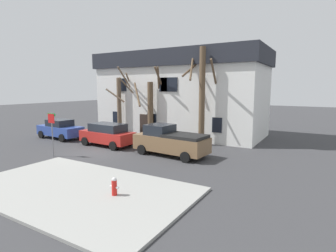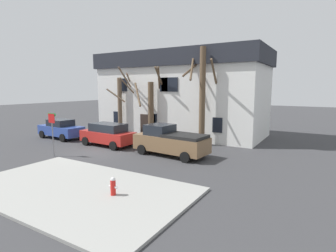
{
  "view_description": "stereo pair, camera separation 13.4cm",
  "coord_description": "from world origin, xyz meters",
  "px_view_note": "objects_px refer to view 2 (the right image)",
  "views": [
    {
      "loc": [
        13.65,
        -13.19,
        4.53
      ],
      "look_at": [
        4.67,
        2.13,
        1.97
      ],
      "focal_mm": 28.5,
      "sensor_mm": 36.0,
      "label": 1
    },
    {
      "loc": [
        13.77,
        -13.12,
        4.53
      ],
      "look_at": [
        4.67,
        2.13,
        1.97
      ],
      "focal_mm": 28.5,
      "sensor_mm": 36.0,
      "label": 2
    }
  ],
  "objects_px": {
    "building_main": "(181,93)",
    "tree_bare_far": "(202,94)",
    "tree_bare_mid": "(152,105)",
    "car_red_wagon": "(108,134)",
    "tree_bare_near": "(121,103)",
    "fire_hydrant": "(113,186)",
    "pickup_truck_brown": "(170,141)",
    "car_blue_sedan": "(61,129)",
    "street_sign_pole": "(52,126)"
  },
  "relations": [
    {
      "from": "car_red_wagon",
      "to": "fire_hydrant",
      "type": "relative_size",
      "value": 6.03
    },
    {
      "from": "building_main",
      "to": "car_blue_sedan",
      "type": "xyz_separation_m",
      "value": [
        -7.99,
        -7.95,
        -3.13
      ]
    },
    {
      "from": "building_main",
      "to": "tree_bare_far",
      "type": "relative_size",
      "value": 2.12
    },
    {
      "from": "building_main",
      "to": "car_red_wagon",
      "type": "xyz_separation_m",
      "value": [
        -2.17,
        -8.1,
        -3.07
      ]
    },
    {
      "from": "tree_bare_far",
      "to": "fire_hydrant",
      "type": "distance_m",
      "value": 11.96
    },
    {
      "from": "pickup_truck_brown",
      "to": "building_main",
      "type": "bearing_deg",
      "value": 113.47
    },
    {
      "from": "building_main",
      "to": "street_sign_pole",
      "type": "relative_size",
      "value": 5.61
    },
    {
      "from": "tree_bare_far",
      "to": "fire_hydrant",
      "type": "xyz_separation_m",
      "value": [
        1.06,
        -11.37,
        -3.54
      ]
    },
    {
      "from": "tree_bare_mid",
      "to": "street_sign_pole",
      "type": "height_order",
      "value": "tree_bare_mid"
    },
    {
      "from": "fire_hydrant",
      "to": "street_sign_pole",
      "type": "distance_m",
      "value": 8.71
    },
    {
      "from": "pickup_truck_brown",
      "to": "car_blue_sedan",
      "type": "bearing_deg",
      "value": 178.99
    },
    {
      "from": "tree_bare_near",
      "to": "pickup_truck_brown",
      "type": "height_order",
      "value": "tree_bare_near"
    },
    {
      "from": "pickup_truck_brown",
      "to": "street_sign_pole",
      "type": "relative_size",
      "value": 1.82
    },
    {
      "from": "tree_bare_mid",
      "to": "tree_bare_far",
      "type": "height_order",
      "value": "tree_bare_far"
    },
    {
      "from": "tree_bare_far",
      "to": "street_sign_pole",
      "type": "distance_m",
      "value": 11.04
    },
    {
      "from": "tree_bare_mid",
      "to": "tree_bare_far",
      "type": "xyz_separation_m",
      "value": [
        4.9,
        -0.33,
        1.05
      ]
    },
    {
      "from": "car_red_wagon",
      "to": "tree_bare_far",
      "type": "bearing_deg",
      "value": 32.95
    },
    {
      "from": "street_sign_pole",
      "to": "pickup_truck_brown",
      "type": "bearing_deg",
      "value": 33.31
    },
    {
      "from": "car_blue_sedan",
      "to": "car_red_wagon",
      "type": "height_order",
      "value": "car_red_wagon"
    },
    {
      "from": "tree_bare_mid",
      "to": "car_red_wagon",
      "type": "height_order",
      "value": "tree_bare_mid"
    },
    {
      "from": "tree_bare_far",
      "to": "pickup_truck_brown",
      "type": "relative_size",
      "value": 1.45
    },
    {
      "from": "building_main",
      "to": "tree_bare_far",
      "type": "bearing_deg",
      "value": -45.42
    },
    {
      "from": "tree_bare_near",
      "to": "car_red_wagon",
      "type": "distance_m",
      "value": 5.31
    },
    {
      "from": "tree_bare_near",
      "to": "car_blue_sedan",
      "type": "bearing_deg",
      "value": -130.89
    },
    {
      "from": "fire_hydrant",
      "to": "street_sign_pole",
      "type": "relative_size",
      "value": 0.26
    },
    {
      "from": "tree_bare_near",
      "to": "street_sign_pole",
      "type": "bearing_deg",
      "value": -80.27
    },
    {
      "from": "car_blue_sedan",
      "to": "car_red_wagon",
      "type": "distance_m",
      "value": 5.82
    },
    {
      "from": "building_main",
      "to": "pickup_truck_brown",
      "type": "height_order",
      "value": "building_main"
    },
    {
      "from": "building_main",
      "to": "street_sign_pole",
      "type": "xyz_separation_m",
      "value": [
        -2.94,
        -12.41,
        -1.97
      ]
    },
    {
      "from": "tree_bare_mid",
      "to": "fire_hydrant",
      "type": "xyz_separation_m",
      "value": [
        5.96,
        -11.7,
        -2.49
      ]
    },
    {
      "from": "tree_bare_near",
      "to": "pickup_truck_brown",
      "type": "xyz_separation_m",
      "value": [
        7.95,
        -4.33,
        -2.15
      ]
    },
    {
      "from": "fire_hydrant",
      "to": "street_sign_pole",
      "type": "bearing_deg",
      "value": 159.19
    },
    {
      "from": "tree_bare_near",
      "to": "car_red_wagon",
      "type": "xyz_separation_m",
      "value": [
        2.24,
        -4.28,
        -2.21
      ]
    },
    {
      "from": "tree_bare_mid",
      "to": "fire_hydrant",
      "type": "bearing_deg",
      "value": -63.02
    },
    {
      "from": "building_main",
      "to": "pickup_truck_brown",
      "type": "relative_size",
      "value": 3.08
    },
    {
      "from": "car_red_wagon",
      "to": "building_main",
      "type": "bearing_deg",
      "value": 74.97
    },
    {
      "from": "car_red_wagon",
      "to": "fire_hydrant",
      "type": "height_order",
      "value": "car_red_wagon"
    },
    {
      "from": "car_blue_sedan",
      "to": "tree_bare_far",
      "type": "bearing_deg",
      "value": 17.83
    },
    {
      "from": "tree_bare_near",
      "to": "fire_hydrant",
      "type": "distance_m",
      "value": 15.24
    },
    {
      "from": "tree_bare_mid",
      "to": "car_red_wagon",
      "type": "distance_m",
      "value": 4.99
    },
    {
      "from": "tree_bare_mid",
      "to": "car_blue_sedan",
      "type": "xyz_separation_m",
      "value": [
        -7.11,
        -4.19,
        -2.15
      ]
    },
    {
      "from": "tree_bare_near",
      "to": "car_red_wagon",
      "type": "relative_size",
      "value": 1.39
    },
    {
      "from": "car_red_wagon",
      "to": "pickup_truck_brown",
      "type": "relative_size",
      "value": 0.88
    },
    {
      "from": "building_main",
      "to": "tree_bare_mid",
      "type": "bearing_deg",
      "value": -103.16
    },
    {
      "from": "tree_bare_mid",
      "to": "fire_hydrant",
      "type": "height_order",
      "value": "tree_bare_mid"
    },
    {
      "from": "car_blue_sedan",
      "to": "street_sign_pole",
      "type": "bearing_deg",
      "value": -41.45
    },
    {
      "from": "fire_hydrant",
      "to": "building_main",
      "type": "bearing_deg",
      "value": 108.2
    },
    {
      "from": "pickup_truck_brown",
      "to": "fire_hydrant",
      "type": "relative_size",
      "value": 6.89
    },
    {
      "from": "car_blue_sedan",
      "to": "pickup_truck_brown",
      "type": "relative_size",
      "value": 0.88
    },
    {
      "from": "tree_bare_near",
      "to": "fire_hydrant",
      "type": "xyz_separation_m",
      "value": [
        9.49,
        -11.64,
        -2.62
      ]
    }
  ]
}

